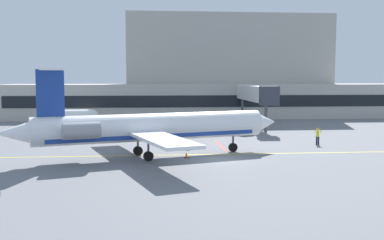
{
  "coord_description": "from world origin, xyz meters",
  "views": [
    {
      "loc": [
        -6.28,
        -41.55,
        7.57
      ],
      "look_at": [
        -1.79,
        7.87,
        3.0
      ],
      "focal_mm": 42.84,
      "sensor_mm": 36.0,
      "label": 1
    }
  ],
  "objects_px": {
    "belt_loader": "(113,123)",
    "regional_jet": "(149,127)",
    "baggage_tug": "(238,127)",
    "pushback_tractor": "(163,126)",
    "fuel_tank": "(76,117)",
    "marshaller": "(318,136)"
  },
  "relations": [
    {
      "from": "regional_jet",
      "to": "marshaller",
      "type": "relative_size",
      "value": 13.43
    },
    {
      "from": "pushback_tractor",
      "to": "belt_loader",
      "type": "distance_m",
      "value": 9.2
    },
    {
      "from": "baggage_tug",
      "to": "belt_loader",
      "type": "relative_size",
      "value": 1.3
    },
    {
      "from": "pushback_tractor",
      "to": "belt_loader",
      "type": "xyz_separation_m",
      "value": [
        -7.17,
        5.77,
        -0.06
      ]
    },
    {
      "from": "fuel_tank",
      "to": "baggage_tug",
      "type": "bearing_deg",
      "value": -27.43
    },
    {
      "from": "regional_jet",
      "to": "marshaller",
      "type": "height_order",
      "value": "regional_jet"
    },
    {
      "from": "regional_jet",
      "to": "marshaller",
      "type": "distance_m",
      "value": 20.28
    },
    {
      "from": "baggage_tug",
      "to": "marshaller",
      "type": "xyz_separation_m",
      "value": [
        7.1,
        -10.78,
        0.05
      ]
    },
    {
      "from": "regional_jet",
      "to": "marshaller",
      "type": "xyz_separation_m",
      "value": [
        19.04,
        6.73,
        -1.86
      ]
    },
    {
      "from": "baggage_tug",
      "to": "pushback_tractor",
      "type": "height_order",
      "value": "same"
    },
    {
      "from": "belt_loader",
      "to": "regional_jet",
      "type": "bearing_deg",
      "value": -77.84
    },
    {
      "from": "marshaller",
      "to": "baggage_tug",
      "type": "bearing_deg",
      "value": 123.38
    },
    {
      "from": "baggage_tug",
      "to": "fuel_tank",
      "type": "height_order",
      "value": "fuel_tank"
    },
    {
      "from": "baggage_tug",
      "to": "fuel_tank",
      "type": "xyz_separation_m",
      "value": [
        -23.42,
        12.16,
        0.49
      ]
    },
    {
      "from": "fuel_tank",
      "to": "marshaller",
      "type": "bearing_deg",
      "value": -36.92
    },
    {
      "from": "baggage_tug",
      "to": "fuel_tank",
      "type": "relative_size",
      "value": 0.62
    },
    {
      "from": "regional_jet",
      "to": "belt_loader",
      "type": "xyz_separation_m",
      "value": [
        -5.36,
        24.86,
        -2.0
      ]
    },
    {
      "from": "regional_jet",
      "to": "fuel_tank",
      "type": "bearing_deg",
      "value": 111.16
    },
    {
      "from": "belt_loader",
      "to": "fuel_tank",
      "type": "distance_m",
      "value": 7.8
    },
    {
      "from": "pushback_tractor",
      "to": "marshaller",
      "type": "xyz_separation_m",
      "value": [
        17.23,
        -12.37,
        0.08
      ]
    },
    {
      "from": "pushback_tractor",
      "to": "regional_jet",
      "type": "bearing_deg",
      "value": -95.42
    },
    {
      "from": "pushback_tractor",
      "to": "fuel_tank",
      "type": "distance_m",
      "value": 16.99
    }
  ]
}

